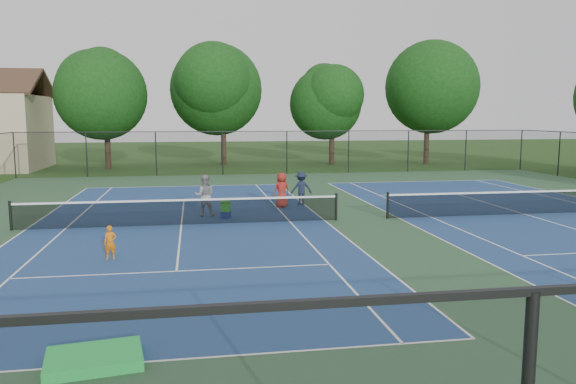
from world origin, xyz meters
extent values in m
plane|color=#234716|center=(0.00, 0.00, 0.00)|extent=(140.00, 140.00, 0.00)
cube|color=#2A4C2E|center=(0.00, 0.00, 0.00)|extent=(36.00, 36.00, 0.01)
cube|color=navy|center=(-7.00, 0.00, 0.01)|extent=(10.97, 23.77, 0.00)
cube|color=white|center=(-7.00, 11.88, 0.01)|extent=(10.97, 0.06, 0.00)
cube|color=white|center=(-7.00, -11.88, 0.01)|extent=(10.97, 0.06, 0.00)
cube|color=white|center=(-12.48, 0.00, 0.01)|extent=(0.06, 23.77, 0.00)
cube|color=white|center=(-1.51, 0.00, 0.01)|extent=(0.06, 23.77, 0.00)
cube|color=white|center=(-11.12, 0.00, 0.01)|extent=(0.06, 23.77, 0.00)
cube|color=white|center=(-2.88, 0.00, 0.01)|extent=(0.06, 23.77, 0.00)
cube|color=white|center=(-7.00, 6.40, 0.01)|extent=(8.23, 0.06, 0.00)
cube|color=white|center=(-7.00, -6.40, 0.01)|extent=(8.23, 0.06, 0.00)
cube|color=white|center=(-7.00, 0.00, 0.01)|extent=(0.06, 12.80, 0.00)
cylinder|color=black|center=(-12.95, 0.00, 0.54)|extent=(0.10, 0.10, 1.07)
cylinder|color=black|center=(-1.05, 0.00, 0.54)|extent=(0.10, 0.10, 1.07)
cube|color=black|center=(-7.00, 0.00, 0.47)|extent=(11.90, 0.01, 0.90)
cube|color=white|center=(-7.00, 0.00, 0.95)|extent=(11.90, 0.04, 0.07)
cube|color=navy|center=(7.00, 0.00, 0.01)|extent=(10.97, 23.77, 0.00)
cube|color=white|center=(7.00, 11.88, 0.01)|extent=(10.97, 0.06, 0.00)
cube|color=white|center=(1.51, 0.00, 0.01)|extent=(0.06, 23.77, 0.00)
cube|color=white|center=(2.88, 0.00, 0.01)|extent=(0.06, 23.77, 0.00)
cube|color=white|center=(7.00, 6.40, 0.01)|extent=(8.23, 0.06, 0.00)
cube|color=white|center=(7.00, 0.00, 0.01)|extent=(0.06, 12.80, 0.00)
cylinder|color=black|center=(1.05, 0.00, 0.54)|extent=(0.10, 0.10, 1.07)
cube|color=black|center=(7.00, 0.00, 0.47)|extent=(11.90, 0.01, 0.90)
cube|color=white|center=(7.00, 0.00, 0.95)|extent=(11.90, 0.04, 0.07)
cylinder|color=black|center=(-18.00, 18.00, 1.50)|extent=(0.08, 0.08, 3.00)
cylinder|color=black|center=(-13.50, 18.00, 1.50)|extent=(0.08, 0.08, 3.00)
cylinder|color=black|center=(-9.00, 18.00, 1.50)|extent=(0.08, 0.08, 3.00)
cylinder|color=black|center=(-4.50, 18.00, 1.50)|extent=(0.08, 0.08, 3.00)
cylinder|color=black|center=(0.00, 18.00, 1.50)|extent=(0.08, 0.08, 3.00)
cylinder|color=black|center=(4.50, 18.00, 1.50)|extent=(0.08, 0.08, 3.00)
cylinder|color=black|center=(9.00, 18.00, 1.50)|extent=(0.08, 0.08, 3.00)
cylinder|color=black|center=(13.50, 18.00, 1.50)|extent=(0.08, 0.08, 3.00)
cylinder|color=black|center=(18.00, 18.00, 1.50)|extent=(0.08, 0.08, 3.00)
cylinder|color=black|center=(18.00, 13.50, 1.50)|extent=(0.08, 0.08, 3.00)
cube|color=black|center=(0.00, 18.00, 1.50)|extent=(36.00, 0.01, 3.00)
cube|color=black|center=(0.00, 18.00, 3.00)|extent=(36.00, 0.05, 0.05)
cylinder|color=#2D2116|center=(-13.00, 24.00, 1.89)|extent=(0.44, 0.44, 3.78)
sphere|color=#12330E|center=(-13.00, 24.00, 5.65)|extent=(6.80, 6.80, 6.80)
sphere|color=#12330E|center=(-13.00, 24.00, 6.31)|extent=(5.58, 5.58, 5.58)
sphere|color=#12330E|center=(-13.00, 24.00, 6.98)|extent=(4.35, 4.35, 4.35)
cylinder|color=#2D2116|center=(-4.00, 26.00, 2.07)|extent=(0.44, 0.44, 4.14)
sphere|color=#12330E|center=(-4.00, 26.00, 6.23)|extent=(7.60, 7.60, 7.60)
sphere|color=#12330E|center=(-4.00, 26.00, 6.85)|extent=(6.23, 6.23, 6.23)
sphere|color=#12330E|center=(-4.00, 26.00, 7.48)|extent=(4.86, 4.86, 4.86)
cylinder|color=#2D2116|center=(5.00, 25.00, 1.71)|extent=(0.44, 0.44, 3.42)
sphere|color=#12330E|center=(5.00, 25.00, 5.07)|extent=(6.00, 6.00, 6.00)
sphere|color=#12330E|center=(5.00, 25.00, 5.77)|extent=(4.92, 4.92, 4.92)
sphere|color=#12330E|center=(5.00, 25.00, 6.48)|extent=(3.84, 3.84, 3.84)
cylinder|color=#2D2116|center=(13.00, 24.00, 2.16)|extent=(0.44, 0.44, 4.32)
sphere|color=#12330E|center=(13.00, 24.00, 6.46)|extent=(7.80, 7.80, 7.80)
sphere|color=#12330E|center=(13.00, 24.00, 7.08)|extent=(6.40, 6.40, 6.40)
sphere|color=#12330E|center=(13.00, 24.00, 7.69)|extent=(4.99, 4.99, 4.99)
imported|color=orange|center=(-8.88, -4.76, 0.49)|extent=(0.35, 0.23, 0.97)
imported|color=gray|center=(-6.09, 1.77, 0.85)|extent=(0.85, 0.67, 1.70)
imported|color=#181E35|center=(-1.65, 4.07, 0.76)|extent=(0.99, 0.58, 1.52)
imported|color=maroon|center=(-2.66, 3.45, 0.78)|extent=(0.89, 0.72, 1.57)
cube|color=navy|center=(-5.28, 1.11, 0.14)|extent=(0.44, 0.40, 0.29)
cube|color=green|center=(-5.28, 1.11, 0.50)|extent=(0.39, 0.35, 0.41)
cube|color=green|center=(-8.17, -11.83, 0.10)|extent=(1.66, 1.31, 0.19)
camera|label=1|loc=(-6.49, -20.96, 4.04)|focal=35.00mm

